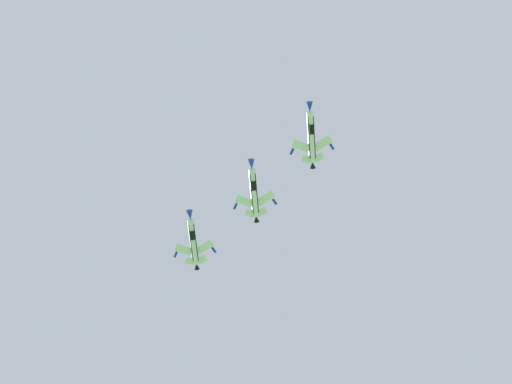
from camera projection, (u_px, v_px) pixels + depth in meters
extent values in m
cylinder|color=white|center=(311.00, 137.00, 153.43)|extent=(2.25, 12.07, 1.70)
cube|color=black|center=(312.00, 138.00, 153.00)|extent=(1.95, 10.14, 0.59)
cone|color=#1938A8|center=(310.00, 107.00, 150.75)|extent=(1.67, 2.47, 1.56)
cone|color=black|center=(313.00, 165.00, 155.96)|extent=(1.43, 1.66, 1.36)
ellipsoid|color=#192333|center=(310.00, 126.00, 153.03)|extent=(1.38, 3.25, 1.23)
cube|color=black|center=(311.00, 129.00, 151.88)|extent=(1.30, 2.25, 0.98)
cube|color=white|center=(323.00, 143.00, 154.23)|extent=(4.57, 3.77, 0.75)
cube|color=#1938A8|center=(332.00, 147.00, 154.84)|extent=(1.32, 1.67, 0.31)
cube|color=white|center=(301.00, 146.00, 153.76)|extent=(4.60, 3.51, 0.75)
cube|color=#1938A8|center=(292.00, 151.00, 153.99)|extent=(1.21, 1.69, 0.31)
cube|color=white|center=(319.00, 157.00, 155.48)|extent=(2.71, 2.46, 0.45)
cube|color=white|center=(306.00, 159.00, 155.21)|extent=(2.64, 2.33, 0.45)
cube|color=#1938A8|center=(311.00, 155.00, 156.90)|extent=(0.66, 2.62, 2.60)
cylinder|color=white|center=(254.00, 193.00, 157.96)|extent=(2.25, 12.07, 1.70)
cube|color=black|center=(254.00, 194.00, 157.53)|extent=(1.94, 10.14, 0.54)
cone|color=#1938A8|center=(251.00, 164.00, 155.28)|extent=(1.67, 2.47, 1.56)
cone|color=black|center=(256.00, 219.00, 160.49)|extent=(1.43, 1.66, 1.36)
ellipsoid|color=#192333|center=(253.00, 181.00, 157.56)|extent=(1.35, 3.25, 1.20)
cube|color=black|center=(254.00, 186.00, 156.40)|extent=(1.28, 2.25, 0.94)
cube|color=white|center=(266.00, 198.00, 158.67)|extent=(4.58, 3.77, 0.60)
cube|color=#1938A8|center=(275.00, 202.00, 159.21)|extent=(1.31, 1.67, 0.29)
cube|color=white|center=(244.00, 201.00, 158.37)|extent=(4.61, 3.52, 0.60)
cube|color=#1938A8|center=(235.00, 206.00, 158.67)|extent=(1.21, 1.69, 0.29)
cube|color=white|center=(262.00, 212.00, 159.96)|extent=(2.71, 2.46, 0.37)
cube|color=white|center=(249.00, 213.00, 159.78)|extent=(2.64, 2.34, 0.37)
cube|color=#1938A8|center=(255.00, 208.00, 161.43)|extent=(0.57, 2.62, 2.61)
cylinder|color=white|center=(193.00, 242.00, 163.18)|extent=(2.25, 12.07, 1.70)
cube|color=black|center=(193.00, 243.00, 162.75)|extent=(1.94, 10.14, 0.54)
cone|color=#1938A8|center=(190.00, 215.00, 160.50)|extent=(1.67, 2.47, 1.56)
cone|color=black|center=(197.00, 266.00, 165.71)|extent=(1.43, 1.66, 1.36)
ellipsoid|color=#192333|center=(192.00, 231.00, 162.78)|extent=(1.35, 3.25, 1.21)
cube|color=black|center=(192.00, 235.00, 161.62)|extent=(1.28, 2.25, 0.95)
cube|color=white|center=(205.00, 247.00, 163.91)|extent=(4.58, 3.77, 0.63)
cube|color=#1938A8|center=(214.00, 250.00, 164.46)|extent=(1.31, 1.67, 0.30)
cube|color=white|center=(184.00, 249.00, 163.58)|extent=(4.61, 3.52, 0.63)
cube|color=#1938A8|center=(176.00, 254.00, 163.86)|extent=(1.21, 1.69, 0.30)
cube|color=white|center=(202.00, 259.00, 165.19)|extent=(2.71, 2.46, 0.38)
cube|color=white|center=(190.00, 261.00, 164.99)|extent=(2.64, 2.33, 0.38)
cube|color=#1938A8|center=(196.00, 256.00, 166.65)|extent=(0.58, 2.62, 2.61)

